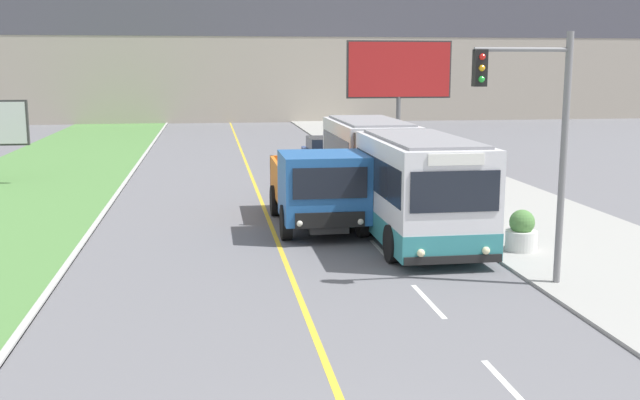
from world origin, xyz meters
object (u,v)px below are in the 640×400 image
Objects in this scene: traffic_light_mast at (538,127)px; planter_round_near at (522,232)px; city_bus at (391,174)px; dump_truck at (320,190)px; car_distant at (324,152)px; billboard_large at (399,73)px; planter_round_second at (472,202)px.

planter_round_near is at bearing 70.37° from traffic_light_mast.
traffic_light_mast is (1.45, -7.69, 2.12)m from city_bus.
traffic_light_mast reaches higher than city_bus.
planter_round_near is at bearing -35.04° from dump_truck.
city_bus is 14.15m from car_distant.
car_distant is at bearing -159.94° from billboard_large.
city_bus is 3.03× the size of car_distant.
car_distant is (-0.07, 14.13, -0.89)m from city_bus.
dump_truck reaches higher than planter_round_near.
planter_round_second is (2.78, -0.05, -0.98)m from city_bus.
dump_truck is 15.42m from car_distant.
dump_truck is at bearing -111.94° from billboard_large.
traffic_light_mast reaches higher than dump_truck.
car_distant is 18.94m from planter_round_near.
billboard_large reaches higher than planter_round_near.
dump_truck is (-2.53, -1.09, -0.29)m from city_bus.
city_bus is at bearing -89.73° from car_distant.
car_distant is at bearing 97.89° from planter_round_near.
dump_truck is 6.23m from planter_round_near.
car_distant is 6.09m from billboard_large.
planter_round_near is (2.53, -4.64, -1.00)m from city_bus.
planter_round_near is (2.60, -18.76, -0.11)m from car_distant.
traffic_light_mast is (3.98, -6.60, 2.41)m from dump_truck.
planter_round_near is at bearing -94.77° from billboard_large.
billboard_large reaches higher than car_distant.
traffic_light_mast reaches higher than car_distant.
planter_round_second is (2.84, -14.18, -0.09)m from car_distant.
traffic_light_mast is 4.50m from planter_round_near.
billboard_large is (4.23, 15.69, 3.13)m from city_bus.
dump_truck reaches higher than planter_round_second.
traffic_light_mast is at bearing -86.04° from car_distant.
planter_round_near is 0.97× the size of planter_round_second.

